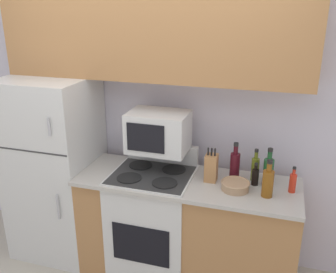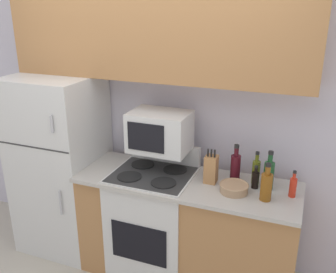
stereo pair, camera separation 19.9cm
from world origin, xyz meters
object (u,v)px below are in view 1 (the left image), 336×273
object	(u,v)px
stove	(153,221)
microwave	(158,132)
bottle_wine_green	(268,171)
bottle_wine_red	(235,165)
bottle_soy_sauce	(255,176)
bottle_whiskey	(268,182)
refrigerator	(55,168)
knife_block	(211,168)
bowl	(235,185)
bottle_olive_oil	(255,168)
bottle_hot_sauce	(293,182)

from	to	relation	value
stove	microwave	bearing A→B (deg)	80.03
bottle_wine_green	bottle_wine_red	size ratio (longest dim) A/B	1.00
bottle_soy_sauce	bottle_whiskey	xyz separation A→B (m)	(0.10, -0.15, 0.04)
refrigerator	bottle_wine_green	distance (m)	1.84
knife_block	bowl	distance (m)	0.24
knife_block	refrigerator	bearing A→B (deg)	179.57
stove	bottle_wine_red	distance (m)	0.85
stove	bottle_olive_oil	world-z (taller)	bottle_olive_oil
bottle_wine_green	knife_block	bearing A→B (deg)	-173.43
stove	microwave	distance (m)	0.77
bottle_wine_red	bottle_olive_oil	bearing A→B (deg)	5.64
bowl	bottle_soy_sauce	size ratio (longest dim) A/B	1.19
bottle_wine_green	bottle_hot_sauce	size ratio (longest dim) A/B	1.50
bowl	bottle_olive_oil	bearing A→B (deg)	58.66
bowl	bottle_whiskey	distance (m)	0.24
bottle_whiskey	bottle_wine_red	distance (m)	0.34
bottle_soy_sauce	bottle_olive_oil	distance (m)	0.08
refrigerator	bowl	bearing A→B (deg)	-3.84
bottle_whiskey	bottle_wine_red	world-z (taller)	bottle_wine_red
knife_block	bottle_olive_oil	distance (m)	0.34
bowl	bottle_whiskey	world-z (taller)	bottle_whiskey
bottle_wine_green	bottle_hot_sauce	distance (m)	0.19
bottle_soy_sauce	bottle_whiskey	distance (m)	0.19
refrigerator	microwave	world-z (taller)	refrigerator
refrigerator	bottle_olive_oil	bearing A→B (deg)	3.03
stove	bottle_hot_sauce	xyz separation A→B (m)	(1.07, 0.03, 0.51)
bowl	bottle_hot_sauce	xyz separation A→B (m)	(0.40, 0.09, 0.04)
microwave	bottle_soy_sauce	distance (m)	0.83
stove	bowl	distance (m)	0.82
microwave	bottle_whiskey	size ratio (longest dim) A/B	1.69
bottle_wine_green	bottle_whiskey	xyz separation A→B (m)	(0.01, -0.18, -0.01)
refrigerator	microwave	distance (m)	1.05
refrigerator	bottle_wine_red	distance (m)	1.59
microwave	bottle_hot_sauce	size ratio (longest dim) A/B	2.36
bottle_wine_green	bottle_olive_oil	size ratio (longest dim) A/B	1.15
bottle_wine_red	bottle_olive_oil	distance (m)	0.16
stove	bottle_wine_red	xyz separation A→B (m)	(0.64, 0.13, 0.55)
knife_block	bottle_wine_red	world-z (taller)	bottle_wine_red
bottle_soy_sauce	bottle_hot_sauce	world-z (taller)	bottle_hot_sauce
bowl	bottle_whiskey	xyz separation A→B (m)	(0.23, -0.03, 0.07)
bottle_soy_sauce	bottle_hot_sauce	bearing A→B (deg)	-7.26
refrigerator	bottle_wine_green	bearing A→B (deg)	1.20
microwave	bottle_whiskey	distance (m)	0.93
bottle_hot_sauce	bottle_wine_red	bearing A→B (deg)	167.54
microwave	bottle_hot_sauce	distance (m)	1.08
stove	bottle_wine_green	world-z (taller)	bottle_wine_green
knife_block	bottle_wine_red	size ratio (longest dim) A/B	0.91
microwave	knife_block	size ratio (longest dim) A/B	1.72
refrigerator	bottle_hot_sauce	size ratio (longest dim) A/B	8.15
stove	bowl	bearing A→B (deg)	-4.61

